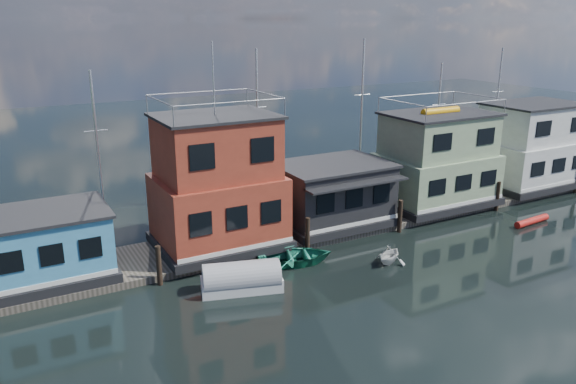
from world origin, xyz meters
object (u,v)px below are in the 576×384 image
houseboat_dark (332,193)px  red_kayak (532,221)px  houseboat_red (217,185)px  houseboat_blue (47,245)px  tarp_runabout (242,279)px  houseboat_white (530,147)px  dinghy_white (390,254)px  houseboat_green (437,161)px  dinghy_teal (295,256)px

houseboat_dark → red_kayak: bearing=-25.7°
houseboat_red → red_kayak: size_ratio=3.71×
houseboat_blue → tarp_runabout: size_ratio=1.45×
houseboat_red → houseboat_blue: bearing=-180.0°
houseboat_red → red_kayak: bearing=-16.3°
houseboat_red → houseboat_white: bearing=0.0°
houseboat_white → dinghy_white: size_ratio=4.02×
houseboat_dark → dinghy_white: (-0.17, -6.38, -1.87)m
dinghy_white → red_kayak: (12.56, 0.42, -0.32)m
houseboat_blue → houseboat_dark: (17.50, -0.02, 0.21)m
houseboat_white → houseboat_green: bearing=180.0°
houseboat_white → red_kayak: (-6.61, -5.98, -3.30)m
houseboat_blue → houseboat_white: (36.50, 0.00, 1.33)m
red_kayak → tarp_runabout: bearing=174.0°
houseboat_blue → houseboat_red: size_ratio=0.54×
houseboat_blue → red_kayak: 30.54m
houseboat_white → tarp_runabout: size_ratio=1.91×
tarp_runabout → dinghy_teal: 4.33m
tarp_runabout → red_kayak: bearing=14.8°
houseboat_red → houseboat_white: (27.00, 0.00, -0.57)m
houseboat_dark → dinghy_white: houseboat_dark is taller
tarp_runabout → dinghy_white: (8.81, -0.96, -0.07)m
dinghy_white → red_kayak: bearing=-114.0°
houseboat_red → dinghy_white: bearing=-39.3°
houseboat_green → dinghy_teal: (-13.96, -3.85, -3.10)m
dinghy_white → houseboat_white: bearing=-97.5°
houseboat_green → tarp_runabout: (-17.98, -5.43, -2.93)m
houseboat_green → houseboat_red: bearing=-180.0°
houseboat_green → houseboat_white: (10.00, -0.00, -0.01)m
houseboat_red → dinghy_teal: houseboat_red is taller
houseboat_dark → houseboat_white: bearing=0.1°
dinghy_teal → houseboat_red: bearing=55.1°
houseboat_white → dinghy_teal: houseboat_white is taller
houseboat_white → red_kayak: houseboat_white is taller
houseboat_blue → dinghy_teal: size_ratio=1.48×
red_kayak → houseboat_green: bearing=115.1°
tarp_runabout → red_kayak: size_ratio=1.38×
houseboat_blue → dinghy_teal: houseboat_blue is taller
houseboat_white → dinghy_teal: 24.46m
houseboat_blue → tarp_runabout: houseboat_blue is taller
dinghy_white → red_kayak: 12.57m
houseboat_blue → dinghy_teal: bearing=-17.1°
houseboat_green → houseboat_white: houseboat_green is taller
houseboat_dark → houseboat_white: 19.03m
houseboat_dark → tarp_runabout: 10.64m
houseboat_red → houseboat_green: (17.00, 0.00, -0.55)m
houseboat_green → dinghy_teal: bearing=-164.6°
tarp_runabout → dinghy_teal: tarp_runabout is taller
houseboat_dark → houseboat_white: houseboat_white is taller
houseboat_red → dinghy_white: (7.83, -6.40, -3.55)m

